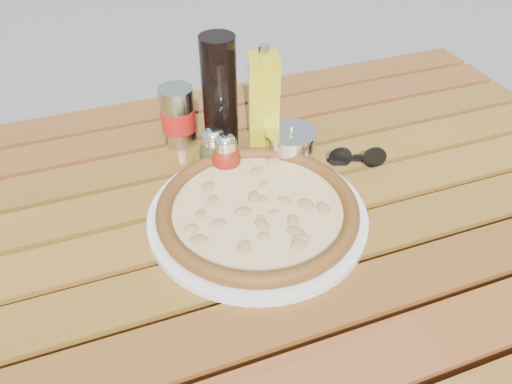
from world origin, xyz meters
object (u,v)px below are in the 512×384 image
object	(u,v)px
pepper_shaker	(226,155)
oregano_shaker	(214,149)
soda_can	(178,117)
olive_oil_cruet	(263,104)
sunglasses	(357,158)
parmesan_tin	(291,145)
table	(260,244)
dark_bottle	(220,93)
pizza	(258,209)
plate	(258,216)

from	to	relation	value
pepper_shaker	oregano_shaker	xyz separation A→B (m)	(-0.02, 0.03, 0.00)
soda_can	olive_oil_cruet	size ratio (longest dim) A/B	0.57
oregano_shaker	sunglasses	world-z (taller)	oregano_shaker
sunglasses	parmesan_tin	bearing A→B (deg)	169.83
pepper_shaker	soda_can	world-z (taller)	soda_can
table	oregano_shaker	size ratio (longest dim) A/B	17.07
pepper_shaker	sunglasses	size ratio (longest dim) A/B	0.74
soda_can	olive_oil_cruet	bearing A→B (deg)	-25.50
oregano_shaker	soda_can	xyz separation A→B (m)	(-0.04, 0.10, 0.02)
dark_bottle	sunglasses	distance (m)	0.28
pizza	oregano_shaker	world-z (taller)	oregano_shaker
plate	parmesan_tin	world-z (taller)	parmesan_tin
pizza	parmesan_tin	bearing A→B (deg)	49.88
pizza	parmesan_tin	xyz separation A→B (m)	(0.12, 0.14, 0.01)
dark_bottle	soda_can	distance (m)	0.10
plate	dark_bottle	bearing A→B (deg)	86.99
table	dark_bottle	xyz separation A→B (m)	(0.00, 0.22, 0.19)
table	sunglasses	world-z (taller)	sunglasses
table	parmesan_tin	distance (m)	0.20
table	pizza	size ratio (longest dim) A/B	4.14
soda_can	sunglasses	bearing A→B (deg)	-32.67
parmesan_tin	plate	bearing A→B (deg)	-130.12
table	olive_oil_cruet	xyz separation A→B (m)	(0.07, 0.18, 0.17)
plate	olive_oil_cruet	size ratio (longest dim) A/B	1.71
olive_oil_cruet	pizza	bearing A→B (deg)	-113.35
parmesan_tin	table	bearing A→B (deg)	-130.48
pizza	sunglasses	size ratio (longest dim) A/B	3.07
pepper_shaker	oregano_shaker	world-z (taller)	same
pepper_shaker	pizza	bearing A→B (deg)	-86.27
pizza	plate	bearing A→B (deg)	-135.00
dark_bottle	olive_oil_cruet	size ratio (longest dim) A/B	1.05
table	pizza	world-z (taller)	pizza
plate	olive_oil_cruet	distance (m)	0.23
plate	olive_oil_cruet	world-z (taller)	olive_oil_cruet
oregano_shaker	sunglasses	distance (m)	0.27
pizza	soda_can	xyz separation A→B (m)	(-0.07, 0.27, 0.04)
soda_can	pepper_shaker	bearing A→B (deg)	-65.97
pepper_shaker	parmesan_tin	size ratio (longest dim) A/B	0.84
table	soda_can	world-z (taller)	soda_can
oregano_shaker	parmesan_tin	bearing A→B (deg)	-9.65
table	pepper_shaker	world-z (taller)	pepper_shaker
dark_bottle	pizza	bearing A→B (deg)	-93.01
dark_bottle	sunglasses	world-z (taller)	dark_bottle
plate	pizza	size ratio (longest dim) A/B	1.06
oregano_shaker	soda_can	distance (m)	0.11
dark_bottle	plate	bearing A→B (deg)	-93.01
plate	oregano_shaker	bearing A→B (deg)	98.42
dark_bottle	soda_can	xyz separation A→B (m)	(-0.08, 0.03, -0.05)
plate	soda_can	world-z (taller)	soda_can
oregano_shaker	parmesan_tin	xyz separation A→B (m)	(0.14, -0.02, -0.01)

